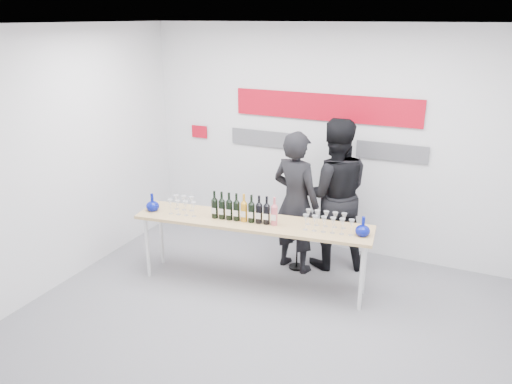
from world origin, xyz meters
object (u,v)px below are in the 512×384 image
at_px(tasting_table, 252,226).
at_px(presenter_right, 333,194).
at_px(mic_stand, 297,231).
at_px(presenter_left, 296,202).

distance_m(tasting_table, presenter_right, 1.15).
height_order(tasting_table, mic_stand, mic_stand).
distance_m(presenter_right, mic_stand, 0.64).
bearing_deg(mic_stand, presenter_left, 157.53).
bearing_deg(tasting_table, presenter_right, 44.53).
bearing_deg(presenter_left, tasting_table, 78.99).
height_order(presenter_left, presenter_right, presenter_right).
relative_size(presenter_right, mic_stand, 1.14).
distance_m(tasting_table, mic_stand, 0.74).
xyz_separation_m(tasting_table, presenter_right, (0.70, 0.90, 0.20)).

